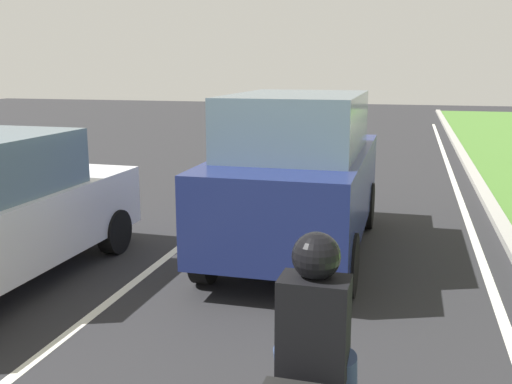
% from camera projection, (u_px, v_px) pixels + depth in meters
% --- Properties ---
extents(ground_plane, '(60.00, 60.00, 0.00)m').
position_uv_depth(ground_plane, '(287.00, 189.00, 12.83)').
color(ground_plane, '#262628').
extents(lane_line_center, '(0.12, 32.00, 0.01)m').
position_uv_depth(lane_line_center, '(256.00, 187.00, 13.00)').
color(lane_line_center, silver).
rests_on(lane_line_center, ground).
extents(lane_line_right_edge, '(0.12, 32.00, 0.01)m').
position_uv_depth(lane_line_right_edge, '(460.00, 198.00, 11.94)').
color(lane_line_right_edge, silver).
rests_on(lane_line_right_edge, ground).
extents(curb_right, '(0.24, 48.00, 0.12)m').
position_uv_depth(curb_right, '(486.00, 197.00, 11.80)').
color(curb_right, '#9E9B93').
rests_on(curb_right, ground).
extents(car_suv_ahead, '(1.97, 4.50, 2.28)m').
position_uv_depth(car_suv_ahead, '(298.00, 173.00, 8.27)').
color(car_suv_ahead, navy).
rests_on(car_suv_ahead, ground).
extents(rider_person, '(0.51, 0.40, 1.16)m').
position_uv_depth(rider_person, '(315.00, 324.00, 3.38)').
color(rider_person, black).
rests_on(rider_person, ground).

